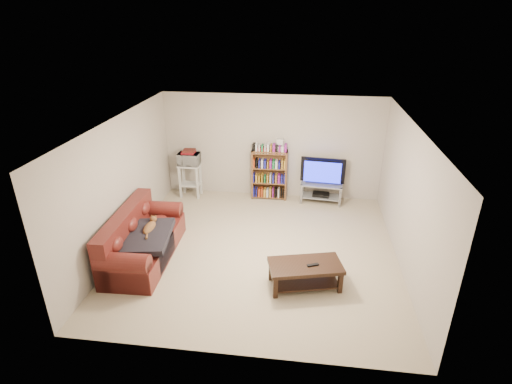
# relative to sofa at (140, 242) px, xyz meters

# --- Properties ---
(floor) EXTENTS (5.00, 5.00, 0.00)m
(floor) POSITION_rel_sofa_xyz_m (2.05, 0.50, -0.31)
(floor) COLOR beige
(floor) RESTS_ON ground
(ceiling) EXTENTS (5.00, 5.00, 0.00)m
(ceiling) POSITION_rel_sofa_xyz_m (2.05, 0.50, 2.09)
(ceiling) COLOR white
(ceiling) RESTS_ON ground
(wall_back) EXTENTS (5.00, 0.00, 5.00)m
(wall_back) POSITION_rel_sofa_xyz_m (2.05, 3.00, 0.89)
(wall_back) COLOR beige
(wall_back) RESTS_ON ground
(wall_front) EXTENTS (5.00, 0.00, 5.00)m
(wall_front) POSITION_rel_sofa_xyz_m (2.05, -2.00, 0.89)
(wall_front) COLOR beige
(wall_front) RESTS_ON ground
(wall_left) EXTENTS (0.00, 5.00, 5.00)m
(wall_left) POSITION_rel_sofa_xyz_m (-0.45, 0.50, 0.89)
(wall_left) COLOR beige
(wall_left) RESTS_ON ground
(wall_right) EXTENTS (0.00, 5.00, 5.00)m
(wall_right) POSITION_rel_sofa_xyz_m (4.55, 0.50, 0.89)
(wall_right) COLOR beige
(wall_right) RESTS_ON ground
(sofa) EXTENTS (0.96, 2.11, 0.89)m
(sofa) POSITION_rel_sofa_xyz_m (0.00, 0.00, 0.00)
(sofa) COLOR maroon
(sofa) RESTS_ON floor
(blanket) EXTENTS (0.92, 1.13, 0.18)m
(blanket) POSITION_rel_sofa_xyz_m (0.19, -0.14, 0.21)
(blanket) COLOR black
(blanket) RESTS_ON sofa
(cat) EXTENTS (0.24, 0.57, 0.17)m
(cat) POSITION_rel_sofa_xyz_m (0.18, 0.05, 0.27)
(cat) COLOR brown
(cat) RESTS_ON sofa
(coffee_table) EXTENTS (1.25, 0.83, 0.42)m
(coffee_table) POSITION_rel_sofa_xyz_m (2.92, -0.45, -0.02)
(coffee_table) COLOR black
(coffee_table) RESTS_ON floor
(remote) EXTENTS (0.19, 0.12, 0.02)m
(remote) POSITION_rel_sofa_xyz_m (3.03, -0.48, 0.11)
(remote) COLOR black
(remote) RESTS_ON coffee_table
(tv_stand) EXTENTS (0.97, 0.50, 0.47)m
(tv_stand) POSITION_rel_sofa_xyz_m (3.23, 2.72, 0.00)
(tv_stand) COLOR #999EA3
(tv_stand) RESTS_ON floor
(television) EXTENTS (1.01, 0.22, 0.58)m
(television) POSITION_rel_sofa_xyz_m (3.23, 2.72, 0.44)
(television) COLOR black
(television) RESTS_ON tv_stand
(dvd_player) EXTENTS (0.39, 0.29, 0.06)m
(dvd_player) POSITION_rel_sofa_xyz_m (3.23, 2.72, -0.12)
(dvd_player) COLOR black
(dvd_player) RESTS_ON tv_stand
(bookshelf) EXTENTS (0.82, 0.26, 1.18)m
(bookshelf) POSITION_rel_sofa_xyz_m (2.02, 2.80, 0.29)
(bookshelf) COLOR brown
(bookshelf) RESTS_ON floor
(shelf_clutter) EXTENTS (0.60, 0.19, 0.28)m
(shelf_clutter) POSITION_rel_sofa_xyz_m (2.12, 2.81, 0.97)
(shelf_clutter) COLOR silver
(shelf_clutter) RESTS_ON bookshelf
(microwave_stand) EXTENTS (0.50, 0.37, 0.80)m
(microwave_stand) POSITION_rel_sofa_xyz_m (0.16, 2.67, 0.20)
(microwave_stand) COLOR silver
(microwave_stand) RESTS_ON floor
(microwave) EXTENTS (0.49, 0.34, 0.27)m
(microwave) POSITION_rel_sofa_xyz_m (0.16, 2.67, 0.62)
(microwave) COLOR silver
(microwave) RESTS_ON microwave_stand
(game_boxes) EXTENTS (0.29, 0.26, 0.05)m
(game_boxes) POSITION_rel_sofa_xyz_m (0.16, 2.67, 0.78)
(game_boxes) COLOR maroon
(game_boxes) RESTS_ON microwave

